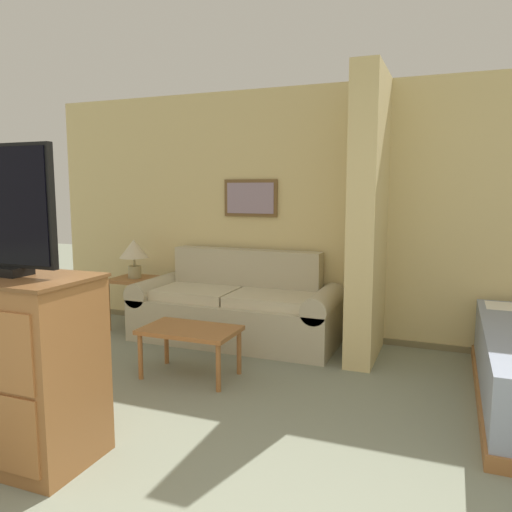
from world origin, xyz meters
TOP-DOWN VIEW (x-y plane):
  - wall_back at (-0.00, 3.87)m, footprint 7.54×0.16m
  - wall_partition_pillar at (0.03, 3.37)m, footprint 0.24×0.89m
  - couch at (-1.30, 3.40)m, footprint 2.12×0.84m
  - coffee_table at (-1.24, 2.31)m, footprint 0.79×0.48m
  - side_table at (-2.54, 3.40)m, footprint 0.48×0.48m
  - table_lamp at (-2.54, 3.40)m, footprint 0.32×0.32m
  - tv_dresser at (-1.58, 0.85)m, footprint 0.98×0.56m
  - tv at (-1.58, 0.85)m, footprint 0.70×0.16m

SIDE VIEW (x-z plane):
  - couch at x=-1.30m, z-range -0.13..0.79m
  - coffee_table at x=-1.24m, z-range 0.16..0.58m
  - side_table at x=-2.54m, z-range 0.20..0.77m
  - tv_dresser at x=-1.58m, z-range 0.00..1.07m
  - table_lamp at x=-2.54m, z-range 0.66..1.09m
  - wall_back at x=0.00m, z-range -0.01..2.59m
  - wall_partition_pillar at x=0.03m, z-range 0.00..2.60m
  - tv at x=-1.58m, z-range 1.07..1.80m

